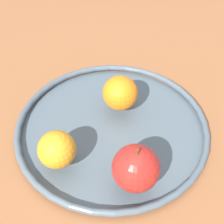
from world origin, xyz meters
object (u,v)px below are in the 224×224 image
(orange_front_left, at_px, (120,93))
(apple, at_px, (136,168))
(fruit_bowl, at_px, (112,126))
(orange_back_left, at_px, (57,149))

(orange_front_left, bearing_deg, apple, -5.90)
(fruit_bowl, relative_size, orange_back_left, 5.79)
(fruit_bowl, distance_m, apple, 0.14)
(orange_front_left, bearing_deg, orange_back_left, -50.97)
(orange_front_left, distance_m, orange_back_left, 0.17)
(fruit_bowl, relative_size, orange_front_left, 5.42)
(orange_back_left, bearing_deg, apple, 59.80)
(fruit_bowl, bearing_deg, apple, 3.41)
(fruit_bowl, xyz_separation_m, orange_front_left, (-0.04, 0.03, 0.04))
(apple, bearing_deg, orange_back_left, -120.20)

